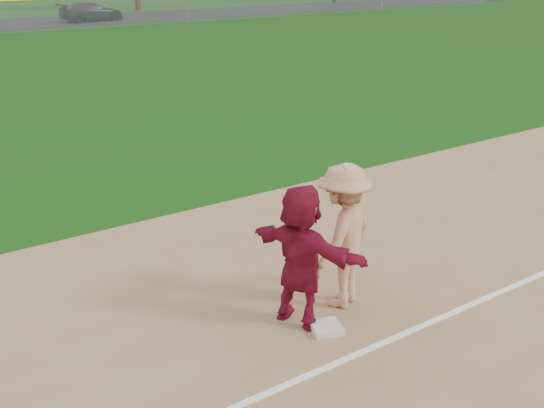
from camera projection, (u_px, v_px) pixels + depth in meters
ground at (335, 322)px, 9.43m from camera, size 160.00×160.00×0.00m
foul_line at (376, 346)px, 8.81m from camera, size 60.00×0.10×0.01m
first_base at (326, 328)px, 9.17m from camera, size 0.50×0.50×0.09m
base_runner at (301, 255)px, 9.09m from camera, size 1.03×1.93×1.99m
car_right at (91, 12)px, 51.13m from camera, size 4.95×2.30×1.40m
first_base_play at (343, 236)px, 9.57m from camera, size 1.55×1.24×2.19m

